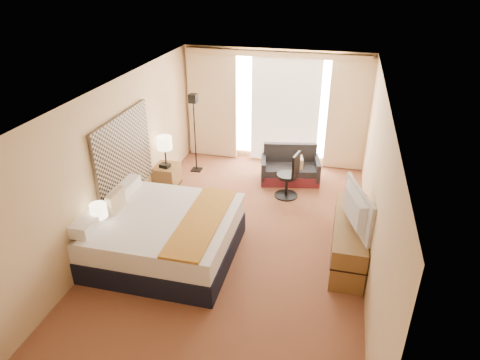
% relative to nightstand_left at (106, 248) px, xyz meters
% --- Properties ---
extents(floor, '(4.20, 7.00, 0.02)m').
position_rel_nightstand_left_xyz_m(floor, '(1.87, 1.05, -0.28)').
color(floor, maroon).
rests_on(floor, ground).
extents(ceiling, '(4.20, 7.00, 0.02)m').
position_rel_nightstand_left_xyz_m(ceiling, '(1.87, 1.05, 2.33)').
color(ceiling, silver).
rests_on(ceiling, wall_back).
extents(wall_back, '(4.20, 0.02, 2.60)m').
position_rel_nightstand_left_xyz_m(wall_back, '(1.87, 4.55, 1.02)').
color(wall_back, '#DAB985').
rests_on(wall_back, ground).
extents(wall_front, '(4.20, 0.02, 2.60)m').
position_rel_nightstand_left_xyz_m(wall_front, '(1.87, -2.45, 1.02)').
color(wall_front, '#DAB985').
rests_on(wall_front, ground).
extents(wall_left, '(0.02, 7.00, 2.60)m').
position_rel_nightstand_left_xyz_m(wall_left, '(-0.23, 1.05, 1.02)').
color(wall_left, '#DAB985').
rests_on(wall_left, ground).
extents(wall_right, '(0.02, 7.00, 2.60)m').
position_rel_nightstand_left_xyz_m(wall_right, '(3.97, 1.05, 1.02)').
color(wall_right, '#DAB985').
rests_on(wall_right, ground).
extents(headboard, '(0.06, 1.85, 1.50)m').
position_rel_nightstand_left_xyz_m(headboard, '(-0.19, 1.25, 1.01)').
color(headboard, black).
rests_on(headboard, wall_left).
extents(nightstand_left, '(0.45, 0.52, 0.55)m').
position_rel_nightstand_left_xyz_m(nightstand_left, '(0.00, 0.00, 0.00)').
color(nightstand_left, brown).
rests_on(nightstand_left, floor).
extents(nightstand_right, '(0.45, 0.52, 0.55)m').
position_rel_nightstand_left_xyz_m(nightstand_right, '(0.00, 2.50, 0.00)').
color(nightstand_right, brown).
rests_on(nightstand_right, floor).
extents(media_dresser, '(0.50, 1.80, 0.70)m').
position_rel_nightstand_left_xyz_m(media_dresser, '(3.70, 1.05, 0.07)').
color(media_dresser, brown).
rests_on(media_dresser, floor).
extents(window, '(2.30, 0.02, 2.30)m').
position_rel_nightstand_left_xyz_m(window, '(2.12, 4.52, 1.04)').
color(window, white).
rests_on(window, wall_back).
extents(curtains, '(4.12, 0.19, 2.56)m').
position_rel_nightstand_left_xyz_m(curtains, '(1.87, 4.44, 1.13)').
color(curtains, beige).
rests_on(curtains, floor).
extents(bed, '(2.21, 2.02, 1.07)m').
position_rel_nightstand_left_xyz_m(bed, '(0.81, 0.40, 0.12)').
color(bed, black).
rests_on(bed, floor).
extents(loveseat, '(1.34, 0.89, 0.77)m').
position_rel_nightstand_left_xyz_m(loveseat, '(2.42, 3.54, -0.02)').
color(loveseat, maroon).
rests_on(loveseat, floor).
extents(floor_lamp, '(0.23, 0.23, 1.78)m').
position_rel_nightstand_left_xyz_m(floor_lamp, '(0.28, 3.53, 0.98)').
color(floor_lamp, black).
rests_on(floor_lamp, floor).
extents(desk_chair, '(0.47, 0.47, 0.97)m').
position_rel_nightstand_left_xyz_m(desk_chair, '(2.50, 2.81, 0.16)').
color(desk_chair, black).
rests_on(desk_chair, floor).
extents(lamp_left, '(0.25, 0.25, 0.52)m').
position_rel_nightstand_left_xyz_m(lamp_left, '(-0.01, -0.01, 0.68)').
color(lamp_left, black).
rests_on(lamp_left, nightstand_left).
extents(lamp_right, '(0.30, 0.30, 0.64)m').
position_rel_nightstand_left_xyz_m(lamp_right, '(0.01, 2.50, 0.77)').
color(lamp_right, black).
rests_on(lamp_right, nightstand_right).
extents(tissue_box, '(0.12, 0.12, 0.11)m').
position_rel_nightstand_left_xyz_m(tissue_box, '(0.13, 0.02, 0.33)').
color(tissue_box, '#97C4EA').
rests_on(tissue_box, nightstand_left).
extents(telephone, '(0.22, 0.19, 0.08)m').
position_rel_nightstand_left_xyz_m(telephone, '(0.00, 2.43, 0.31)').
color(telephone, black).
rests_on(telephone, nightstand_right).
extents(television, '(0.50, 1.12, 0.65)m').
position_rel_nightstand_left_xyz_m(television, '(3.65, 0.85, 0.75)').
color(television, black).
rests_on(television, media_dresser).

